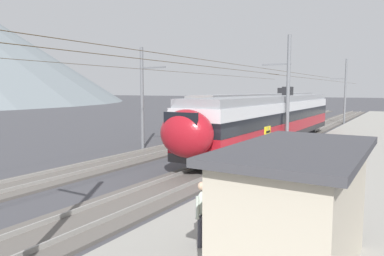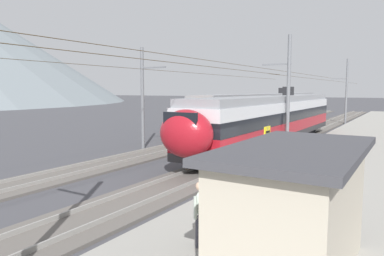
{
  "view_description": "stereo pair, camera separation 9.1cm",
  "coord_description": "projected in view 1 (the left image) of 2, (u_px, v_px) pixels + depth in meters",
  "views": [
    {
      "loc": [
        -15.28,
        -7.39,
        4.29
      ],
      "look_at": [
        2.4,
        3.41,
        2.08
      ],
      "focal_mm": 33.54,
      "sensor_mm": 36.0,
      "label": 1
    },
    {
      "loc": [
        -15.23,
        -7.47,
        4.29
      ],
      "look_at": [
        2.4,
        3.41,
        2.08
      ],
      "focal_mm": 33.54,
      "sensor_mm": 36.0,
      "label": 2
    }
  ],
  "objects": [
    {
      "name": "track_near",
      "position": [
        201.0,
        174.0,
        17.98
      ],
      "size": [
        120.0,
        3.0,
        0.28
      ],
      "color": "#5B5651",
      "rests_on": "ground"
    },
    {
      "name": "train_far_track",
      "position": [
        266.0,
        107.0,
        42.49
      ],
      "size": [
        34.79,
        2.92,
        4.27
      ],
      "color": "#2D2D30",
      "rests_on": "track_far"
    },
    {
      "name": "handbag_beside_passenger",
      "position": [
        217.0,
        234.0,
        9.69
      ],
      "size": [
        0.32,
        0.18,
        0.38
      ],
      "color": "maroon",
      "rests_on": "platform_slab"
    },
    {
      "name": "platform_slab",
      "position": [
        337.0,
        192.0,
        14.64
      ],
      "size": [
        120.0,
        8.45,
        0.29
      ],
      "primitive_type": "cube",
      "color": "gray",
      "rests_on": "ground"
    },
    {
      "name": "platform_sign",
      "position": [
        267.0,
        139.0,
        16.85
      ],
      "size": [
        0.7,
        0.08,
        2.29
      ],
      "color": "#59595B",
      "rests_on": "platform_slab"
    },
    {
      "name": "platform_shelter",
      "position": [
        298.0,
        210.0,
        7.65
      ],
      "size": [
        4.88,
        2.55,
        2.84
      ],
      "color": "#B7AD99",
      "rests_on": "platform_slab"
    },
    {
      "name": "ground_plane",
      "position": [
        226.0,
        179.0,
        17.25
      ],
      "size": [
        400.0,
        400.0,
        0.0
      ],
      "primitive_type": "plane",
      "color": "#424247"
    },
    {
      "name": "catenary_mast_east",
      "position": [
        344.0,
        91.0,
        44.8
      ],
      "size": [
        47.02,
        2.01,
        8.13
      ],
      "color": "slate",
      "rests_on": "ground"
    },
    {
      "name": "track_far",
      "position": [
        115.0,
        162.0,
        21.01
      ],
      "size": [
        120.0,
        3.0,
        0.28
      ],
      "color": "#5B5651",
      "rests_on": "ground"
    },
    {
      "name": "catenary_mast_mid",
      "position": [
        286.0,
        92.0,
        24.09
      ],
      "size": [
        47.02,
        2.01,
        7.93
      ],
      "color": "slate",
      "rests_on": "ground"
    },
    {
      "name": "handbag_near_sign",
      "position": [
        267.0,
        173.0,
        16.76
      ],
      "size": [
        0.32,
        0.18,
        0.4
      ],
      "color": "maroon",
      "rests_on": "platform_slab"
    },
    {
      "name": "passenger_walking",
      "position": [
        202.0,
        210.0,
        9.12
      ],
      "size": [
        0.53,
        0.22,
        1.69
      ],
      "color": "#383842",
      "rests_on": "platform_slab"
    },
    {
      "name": "potted_plant_platform_edge",
      "position": [
        294.0,
        159.0,
        18.45
      ],
      "size": [
        0.58,
        0.58,
        0.85
      ],
      "color": "brown",
      "rests_on": "platform_slab"
    },
    {
      "name": "train_near_platform",
      "position": [
        271.0,
        118.0,
        26.46
      ],
      "size": [
        24.8,
        2.98,
        4.27
      ],
      "color": "#2D2D30",
      "rests_on": "track_near"
    },
    {
      "name": "catenary_mast_far_side",
      "position": [
        144.0,
        96.0,
        25.73
      ],
      "size": [
        47.02,
        2.23,
        7.31
      ],
      "color": "slate",
      "rests_on": "ground"
    }
  ]
}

